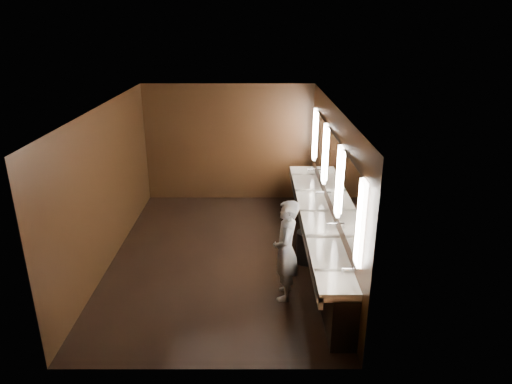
% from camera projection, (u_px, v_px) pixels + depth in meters
% --- Properties ---
extents(floor, '(6.00, 6.00, 0.00)m').
position_uv_depth(floor, '(221.00, 255.00, 8.59)').
color(floor, black).
rests_on(floor, ground).
extents(ceiling, '(4.00, 6.00, 0.02)m').
position_uv_depth(ceiling, '(217.00, 107.00, 7.61)').
color(ceiling, '#2D2D2B').
rests_on(ceiling, wall_back).
extents(wall_back, '(4.00, 0.02, 2.80)m').
position_uv_depth(wall_back, '(229.00, 143.00, 10.91)').
color(wall_back, black).
rests_on(wall_back, floor).
extents(wall_front, '(4.00, 0.02, 2.80)m').
position_uv_depth(wall_front, '(200.00, 273.00, 5.29)').
color(wall_front, black).
rests_on(wall_front, floor).
extents(wall_left, '(0.02, 6.00, 2.80)m').
position_uv_depth(wall_left, '(107.00, 186.00, 8.10)').
color(wall_left, black).
rests_on(wall_left, floor).
extents(wall_right, '(0.02, 6.00, 2.80)m').
position_uv_depth(wall_right, '(332.00, 186.00, 8.10)').
color(wall_right, black).
rests_on(wall_right, floor).
extents(sink_counter, '(0.55, 5.40, 1.01)m').
position_uv_depth(sink_counter, '(318.00, 232.00, 8.42)').
color(sink_counter, black).
rests_on(sink_counter, floor).
extents(mirror_band, '(0.06, 5.03, 1.15)m').
position_uv_depth(mirror_band, '(332.00, 167.00, 7.98)').
color(mirror_band, white).
rests_on(mirror_band, wall_right).
extents(person, '(0.46, 0.64, 1.64)m').
position_uv_depth(person, '(286.00, 250.00, 7.05)').
color(person, '#9AB3E5').
rests_on(person, floor).
extents(trash_bin, '(0.42, 0.42, 0.60)m').
position_uv_depth(trash_bin, '(307.00, 247.00, 8.27)').
color(trash_bin, black).
rests_on(trash_bin, floor).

